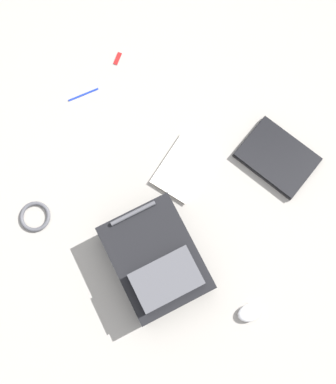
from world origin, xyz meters
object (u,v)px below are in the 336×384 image
book_manual (184,168)px  cable_coil (35,217)px  laptop (277,157)px  pen_black (83,94)px  computer_mouse (250,313)px  backpack (156,261)px  usb_stick (118,58)px

book_manual → cable_coil: 0.64m
cable_coil → laptop: bearing=37.7°
cable_coil → pen_black: cable_coil is taller
laptop → computer_mouse: size_ratio=3.69×
laptop → pen_black: laptop is taller
computer_mouse → backpack: bearing=41.3°
book_manual → pen_black: book_manual is taller
laptop → usb_stick: 0.82m
backpack → pen_black: bearing=137.8°
backpack → book_manual: size_ratio=1.82×
cable_coil → pen_black: size_ratio=0.91×
backpack → usb_stick: backpack is taller
book_manual → usb_stick: 0.58m
pen_black → cable_coil: bearing=-84.4°
computer_mouse → usb_stick: computer_mouse is taller
computer_mouse → usb_stick: 1.22m
book_manual → usb_stick: (-0.47, 0.35, -0.00)m
laptop → book_manual: size_ratio=1.26×
pen_black → book_manual: bearing=-14.0°
laptop → book_manual: bearing=-149.7°
backpack → laptop: 0.67m
computer_mouse → cable_coil: size_ratio=0.75×
cable_coil → usb_stick: (0.01, 0.78, -0.00)m
cable_coil → usb_stick: bearing=89.4°
laptop → backpack: bearing=-115.5°
pen_black → backpack: bearing=-42.2°
laptop → book_manual: (-0.34, -0.20, -0.01)m
pen_black → usb_stick: same height
pen_black → usb_stick: (0.06, 0.21, -0.00)m
cable_coil → usb_stick: 0.78m
backpack → laptop: backpack is taller
computer_mouse → usb_stick: size_ratio=1.60×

